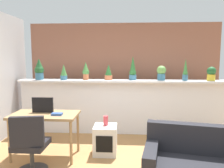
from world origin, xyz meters
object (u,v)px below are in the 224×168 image
(potted_plant_2, at_px, (86,71))
(potted_plant_5, at_px, (161,73))
(tv_monitor, at_px, (43,105))
(vase_on_shelf, at_px, (106,121))
(book_on_desk, at_px, (57,114))
(potted_plant_0, at_px, (39,69))
(potted_plant_6, at_px, (185,71))
(desk, at_px, (45,119))
(side_cube_shelf, at_px, (105,140))
(potted_plant_3, at_px, (108,73))
(potted_plant_1, at_px, (64,72))
(office_chair, at_px, (31,150))
(potted_plant_7, at_px, (211,73))
(potted_plant_4, at_px, (133,70))

(potted_plant_2, relative_size, potted_plant_5, 1.25)
(tv_monitor, bearing_deg, vase_on_shelf, 7.56)
(potted_plant_2, height_order, book_on_desk, potted_plant_2)
(potted_plant_0, xyz_separation_m, tv_monitor, (0.48, -1.10, -0.55))
(potted_plant_6, bearing_deg, vase_on_shelf, -149.17)
(desk, bearing_deg, side_cube_shelf, 10.27)
(potted_plant_2, relative_size, book_on_desk, 2.25)
(desk, distance_m, book_on_desk, 0.27)
(potted_plant_3, height_order, book_on_desk, potted_plant_3)
(potted_plant_0, height_order, potted_plant_1, potted_plant_0)
(potted_plant_1, relative_size, potted_plant_3, 1.01)
(office_chair, bearing_deg, potted_plant_2, 75.93)
(potted_plant_2, xyz_separation_m, potted_plant_7, (2.66, -0.03, -0.04))
(potted_plant_0, relative_size, potted_plant_5, 1.48)
(potted_plant_0, bearing_deg, potted_plant_1, 0.25)
(potted_plant_4, height_order, tv_monitor, potted_plant_4)
(potted_plant_6, height_order, book_on_desk, potted_plant_6)
(tv_monitor, relative_size, book_on_desk, 2.09)
(potted_plant_1, height_order, tv_monitor, potted_plant_1)
(office_chair, bearing_deg, potted_plant_0, 107.31)
(potted_plant_0, xyz_separation_m, potted_plant_7, (3.68, 0.01, -0.07))
(tv_monitor, bearing_deg, potted_plant_7, 19.14)
(potted_plant_6, bearing_deg, potted_plant_7, 1.84)
(potted_plant_1, bearing_deg, potted_plant_3, 2.93)
(potted_plant_1, relative_size, book_on_desk, 1.94)
(potted_plant_5, relative_size, tv_monitor, 0.86)
(potted_plant_7, bearing_deg, potted_plant_2, 179.45)
(potted_plant_3, bearing_deg, desk, -128.41)
(tv_monitor, height_order, side_cube_shelf, tv_monitor)
(potted_plant_3, relative_size, potted_plant_6, 0.72)
(potted_plant_2, relative_size, office_chair, 0.43)
(potted_plant_5, relative_size, vase_on_shelf, 1.85)
(potted_plant_0, distance_m, office_chair, 2.15)
(desk, bearing_deg, potted_plant_4, 39.70)
(side_cube_shelf, xyz_separation_m, book_on_desk, (-0.77, -0.26, 0.52))
(potted_plant_1, distance_m, potted_plant_5, 2.11)
(tv_monitor, bearing_deg, potted_plant_2, 64.59)
(potted_plant_3, height_order, office_chair, potted_plant_3)
(vase_on_shelf, bearing_deg, potted_plant_2, 117.90)
(potted_plant_0, height_order, potted_plant_6, same)
(potted_plant_2, distance_m, potted_plant_6, 2.12)
(potted_plant_6, distance_m, side_cube_shelf, 2.20)
(potted_plant_0, distance_m, book_on_desk, 1.62)
(potted_plant_7, xyz_separation_m, desk, (-3.14, -1.19, -0.69))
(desk, xyz_separation_m, tv_monitor, (-0.06, 0.08, 0.21))
(side_cube_shelf, bearing_deg, potted_plant_4, 64.79)
(potted_plant_2, xyz_separation_m, potted_plant_4, (1.02, 0.03, 0.03))
(book_on_desk, bearing_deg, potted_plant_0, 121.83)
(potted_plant_0, xyz_separation_m, potted_plant_1, (0.54, 0.00, -0.06))
(potted_plant_0, relative_size, side_cube_shelf, 0.92)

